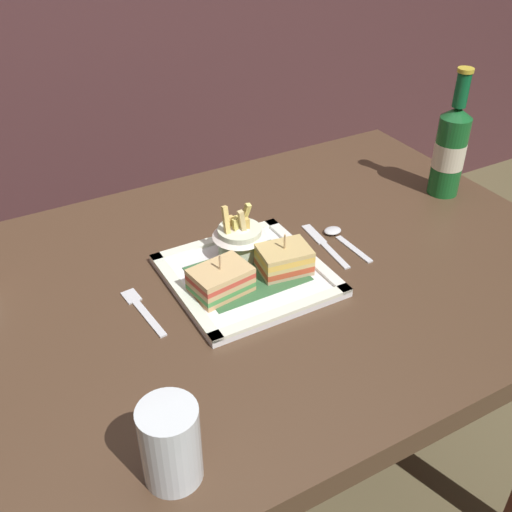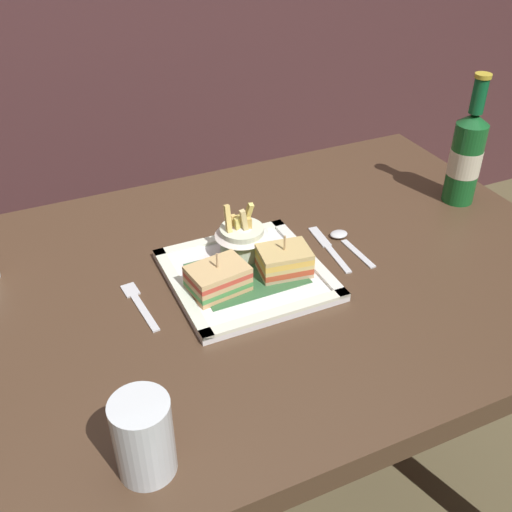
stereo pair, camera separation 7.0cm
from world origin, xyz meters
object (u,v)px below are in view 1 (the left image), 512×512
(dining_table, at_px, (264,316))
(sandwich_half_left, at_px, (221,280))
(spoon, at_px, (338,235))
(beer_bottle, at_px, (450,149))
(knife, at_px, (323,244))
(water_glass, at_px, (171,448))
(square_plate, at_px, (247,276))
(fries_cup, at_px, (239,236))
(fork, at_px, (142,309))
(sandwich_half_right, at_px, (284,259))

(dining_table, distance_m, sandwich_half_left, 0.17)
(spoon, bearing_deg, beer_bottle, 7.10)
(knife, bearing_deg, dining_table, -172.12)
(sandwich_half_left, xyz_separation_m, water_glass, (-0.20, -0.28, 0.01))
(water_glass, bearing_deg, spoon, 34.67)
(square_plate, height_order, fries_cup, fries_cup)
(fries_cup, distance_m, fork, 0.22)
(spoon, bearing_deg, water_glass, -145.33)
(square_plate, relative_size, fries_cup, 2.48)
(dining_table, bearing_deg, spoon, 8.12)
(sandwich_half_left, bearing_deg, dining_table, 15.26)
(dining_table, height_order, spoon, spoon)
(dining_table, xyz_separation_m, sandwich_half_left, (-0.10, -0.03, 0.14))
(square_plate, distance_m, fork, 0.19)
(beer_bottle, relative_size, spoon, 2.08)
(knife, relative_size, spoon, 1.23)
(sandwich_half_right, bearing_deg, fries_cup, 118.81)
(water_glass, xyz_separation_m, fork, (0.07, 0.31, -0.05))
(beer_bottle, height_order, fork, beer_bottle)
(dining_table, height_order, fries_cup, fries_cup)
(dining_table, height_order, fork, fork)
(sandwich_half_right, height_order, knife, sandwich_half_right)
(fries_cup, height_order, beer_bottle, beer_bottle)
(square_plate, height_order, beer_bottle, beer_bottle)
(sandwich_half_right, relative_size, fork, 0.69)
(fork, bearing_deg, square_plate, -2.86)
(square_plate, relative_size, fork, 1.89)
(water_glass, relative_size, spoon, 0.86)
(water_glass, bearing_deg, square_plate, 48.71)
(fork, xyz_separation_m, spoon, (0.41, 0.02, 0.00))
(dining_table, relative_size, spoon, 8.92)
(fork, height_order, knife, same)
(square_plate, height_order, sandwich_half_right, sandwich_half_right)
(beer_bottle, relative_size, fork, 1.96)
(square_plate, bearing_deg, sandwich_half_left, -160.37)
(knife, height_order, spoon, spoon)
(fries_cup, xyz_separation_m, water_glass, (-0.28, -0.36, -0.00))
(square_plate, distance_m, beer_bottle, 0.53)
(sandwich_half_left, bearing_deg, sandwich_half_right, 0.00)
(fork, distance_m, knife, 0.37)
(water_glass, bearing_deg, fries_cup, 51.97)
(fries_cup, bearing_deg, dining_table, -68.19)
(fork, relative_size, spoon, 1.06)
(sandwich_half_left, height_order, knife, sandwich_half_left)
(sandwich_half_left, height_order, beer_bottle, beer_bottle)
(sandwich_half_left, relative_size, fries_cup, 0.99)
(dining_table, distance_m, fries_cup, 0.16)
(beer_bottle, distance_m, spoon, 0.32)
(sandwich_half_right, distance_m, spoon, 0.17)
(sandwich_half_left, bearing_deg, fork, 166.34)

